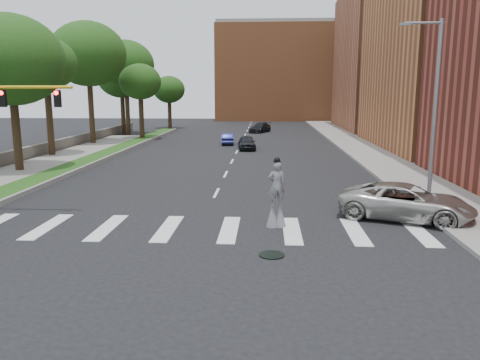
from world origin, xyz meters
The scene contains 22 objects.
ground_plane centered at (0.00, 0.00, 0.00)m, with size 160.00×160.00×0.00m, color black.
grass_median centered at (-11.50, 20.00, 0.12)m, with size 2.00×60.00×0.25m, color #1C4513.
median_curb centered at (-10.45, 20.00, 0.14)m, with size 0.20×60.00×0.28m, color gray.
sidewalk_right centered at (12.50, 25.00, 0.09)m, with size 5.00×90.00×0.18m, color slate.
stone_wall centered at (-17.00, 22.00, 0.55)m, with size 0.50×56.00×1.10m, color #57524B.
manhole centered at (3.00, -2.00, 0.02)m, with size 0.90×0.90×0.04m, color black.
building_mid centered at (22.00, 30.00, 12.00)m, with size 16.00×22.00×24.00m, color #B66539.
building_far centered at (22.00, 54.00, 10.00)m, with size 16.00×22.00×20.00m, color #A95C3E.
building_backdrop centered at (6.00, 78.00, 9.00)m, with size 26.00×14.00×18.00m, color #B66539.
streetlight centered at (10.90, 6.00, 4.90)m, with size 2.05×0.20×9.00m.
stilt_performer centered at (3.22, 1.56, 1.23)m, with size 0.84×0.56×2.96m.
suv_crossing centered at (9.00, 3.00, 0.80)m, with size 2.65×5.76×1.60m, color #ADABA4.
car_near centered at (0.87, 27.93, 0.68)m, with size 1.60×3.98×1.36m, color black.
car_mid centered at (-1.37, 32.32, 0.59)m, with size 1.26×3.60×1.19m, color navy.
car_far centered at (1.89, 47.29, 0.65)m, with size 1.82×4.47×1.30m, color black.
tree_2 centered at (-14.59, 14.05, 7.67)m, with size 7.21×7.21×10.76m.
tree_3 centered at (-15.87, 21.92, 7.84)m, with size 5.24×5.24×10.14m.
tree_4 centered at (-15.81, 31.54, 9.39)m, with size 7.83×7.83×12.75m.
tree_5 centered at (-15.25, 42.75, 8.92)m, with size 7.24×7.24×12.03m.
tree_6 centered at (-11.81, 36.65, 6.63)m, with size 4.80×4.80×8.74m.
tree_7 centered at (-11.96, 53.47, 5.81)m, with size 4.76×4.76×7.89m.
tree_8 centered at (-16.12, 43.58, 7.38)m, with size 6.26×6.26×10.08m.
Camera 1 is at (2.77, -17.53, 5.63)m, focal length 35.00 mm.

